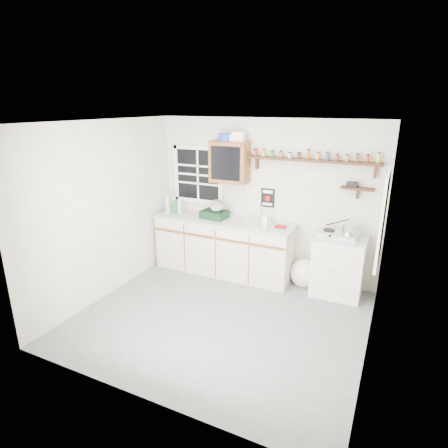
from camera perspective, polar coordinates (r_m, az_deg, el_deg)
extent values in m
cube|color=#58585B|center=(5.10, -0.45, -14.16)|extent=(3.60, 3.20, 0.02)
cube|color=white|center=(4.33, -0.53, 15.41)|extent=(3.60, 3.20, 0.02)
cube|color=#AFAD9D|center=(5.56, -17.51, 1.96)|extent=(0.02, 3.20, 2.50)
cube|color=#AFAD9D|center=(4.15, 22.67, -3.97)|extent=(0.02, 3.20, 2.50)
cube|color=#AFAD9D|center=(5.99, 6.28, 3.80)|extent=(3.60, 0.02, 2.50)
cube|color=#AFAD9D|center=(3.30, -12.96, -8.61)|extent=(3.60, 0.02, 2.50)
cube|color=beige|center=(6.18, -0.07, -3.55)|extent=(2.27, 0.60, 0.88)
cube|color=gray|center=(6.02, -0.07, 0.53)|extent=(2.31, 0.62, 0.04)
cube|color=brown|center=(6.23, -8.39, -1.00)|extent=(0.53, 0.02, 0.03)
cube|color=brown|center=(5.95, -3.83, -1.77)|extent=(0.53, 0.02, 0.03)
cube|color=brown|center=(5.71, 1.15, -2.60)|extent=(0.53, 0.02, 0.03)
cube|color=brown|center=(5.52, 6.54, -3.47)|extent=(0.53, 0.02, 0.03)
cube|color=silver|center=(5.72, 16.98, -6.20)|extent=(0.70, 0.55, 0.88)
cube|color=gray|center=(5.55, 17.40, -1.90)|extent=(0.73, 0.57, 0.03)
cube|color=silver|center=(5.82, 4.69, 0.08)|extent=(0.52, 0.44, 0.03)
cylinder|color=silver|center=(5.91, 5.73, 1.70)|extent=(0.02, 0.02, 0.28)
cylinder|color=silver|center=(5.82, 5.57, 2.78)|extent=(0.02, 0.14, 0.02)
cube|color=brown|center=(5.94, 0.87, 9.43)|extent=(0.60, 0.30, 0.65)
cube|color=black|center=(5.79, 0.19, 9.22)|extent=(0.48, 0.02, 0.52)
cylinder|color=#1A3BAB|center=(5.92, 0.33, 13.11)|extent=(0.24, 0.24, 0.11)
cube|color=white|center=(5.83, 2.28, 13.17)|extent=(0.18, 0.15, 0.14)
cylinder|color=white|center=(5.82, 1.41, 12.97)|extent=(0.12, 0.12, 0.10)
cube|color=black|center=(5.58, 13.30, 9.40)|extent=(1.91, 0.18, 0.04)
cube|color=black|center=(5.87, 5.06, 9.22)|extent=(0.03, 0.10, 0.18)
cube|color=black|center=(5.52, 22.06, 7.44)|extent=(0.03, 0.10, 0.18)
cylinder|color=red|center=(5.82, 4.78, 10.77)|extent=(0.06, 0.06, 0.09)
cylinder|color=black|center=(5.81, 4.79, 11.28)|extent=(0.05, 0.05, 0.02)
cylinder|color=gold|center=(5.77, 6.05, 10.70)|extent=(0.05, 0.05, 0.09)
cylinder|color=black|center=(5.76, 6.06, 11.24)|extent=(0.04, 0.04, 0.02)
cylinder|color=#267226|center=(5.73, 7.33, 10.54)|extent=(0.05, 0.05, 0.08)
cylinder|color=black|center=(5.72, 7.35, 11.03)|extent=(0.05, 0.05, 0.02)
cylinder|color=#99591E|center=(5.69, 8.64, 10.44)|extent=(0.05, 0.05, 0.08)
cylinder|color=black|center=(5.68, 8.66, 10.94)|extent=(0.04, 0.04, 0.02)
cylinder|color=silver|center=(5.65, 9.96, 10.26)|extent=(0.05, 0.05, 0.07)
cylinder|color=black|center=(5.65, 9.98, 10.70)|extent=(0.05, 0.05, 0.02)
cylinder|color=#4C2614|center=(5.62, 11.30, 10.15)|extent=(0.05, 0.05, 0.07)
cylinder|color=black|center=(5.61, 11.33, 10.60)|extent=(0.05, 0.05, 0.02)
cylinder|color=#B24C19|center=(5.58, 12.67, 10.29)|extent=(0.04, 0.04, 0.12)
cylinder|color=black|center=(5.57, 12.72, 11.00)|extent=(0.04, 0.04, 0.02)
cylinder|color=gold|center=(5.56, 14.03, 10.00)|extent=(0.05, 0.05, 0.09)
cylinder|color=black|center=(5.55, 14.07, 10.56)|extent=(0.04, 0.04, 0.02)
cylinder|color=#334C8C|center=(5.53, 15.41, 9.90)|extent=(0.05, 0.05, 0.10)
cylinder|color=black|center=(5.52, 15.46, 10.50)|extent=(0.05, 0.05, 0.02)
cylinder|color=maroon|center=(5.51, 16.80, 9.65)|extent=(0.05, 0.05, 0.08)
cylinder|color=black|center=(5.50, 16.84, 10.16)|extent=(0.05, 0.05, 0.02)
cylinder|color=#BF8C3F|center=(5.49, 18.19, 9.48)|extent=(0.05, 0.05, 0.08)
cylinder|color=black|center=(5.48, 18.24, 9.97)|extent=(0.04, 0.04, 0.02)
cylinder|color=brown|center=(5.47, 19.61, 9.42)|extent=(0.05, 0.05, 0.10)
cylinder|color=black|center=(5.47, 19.68, 10.02)|extent=(0.04, 0.04, 0.02)
cylinder|color=red|center=(5.46, 21.02, 9.25)|extent=(0.05, 0.05, 0.10)
cylinder|color=black|center=(5.45, 21.09, 9.85)|extent=(0.04, 0.04, 0.02)
cylinder|color=gold|center=(5.45, 22.46, 9.24)|extent=(0.05, 0.05, 0.13)
cylinder|color=black|center=(5.44, 22.55, 9.99)|extent=(0.04, 0.04, 0.02)
cube|color=black|center=(5.55, 19.68, 5.12)|extent=(0.45, 0.15, 0.03)
cube|color=black|center=(5.60, 19.64, 4.40)|extent=(0.03, 0.08, 0.14)
cube|color=black|center=(5.55, 18.92, 5.72)|extent=(0.14, 0.10, 0.07)
cube|color=black|center=(5.95, 6.67, 3.98)|extent=(0.22, 0.01, 0.30)
cube|color=white|center=(5.92, 6.68, 4.90)|extent=(0.16, 0.00, 0.05)
cylinder|color=#A50C0C|center=(5.95, 6.65, 3.87)|extent=(0.09, 0.01, 0.09)
cube|color=white|center=(5.97, 6.62, 3.03)|extent=(0.16, 0.00, 0.04)
cube|color=black|center=(6.39, -3.98, 7.50)|extent=(0.85, 0.02, 0.90)
cube|color=white|center=(6.39, -3.98, 7.50)|extent=(0.93, 0.03, 0.98)
cube|color=black|center=(4.61, 23.11, 0.73)|extent=(0.02, 0.70, 1.00)
cube|color=white|center=(4.61, 23.11, 0.73)|extent=(0.03, 0.78, 1.08)
cylinder|color=#ADBFCA|center=(6.43, -8.58, 2.90)|extent=(0.08, 0.08, 0.28)
cylinder|color=white|center=(6.39, -8.65, 4.23)|extent=(0.04, 0.04, 0.03)
cylinder|color=#236932|center=(6.37, -7.57, 2.63)|extent=(0.09, 0.09, 0.24)
cylinder|color=white|center=(6.34, -7.61, 3.81)|extent=(0.05, 0.05, 0.03)
cylinder|color=#ADBFCA|center=(6.38, -6.80, 2.62)|extent=(0.08, 0.08, 0.22)
cylinder|color=white|center=(6.35, -6.84, 3.73)|extent=(0.04, 0.04, 0.03)
cube|color=black|center=(6.08, -1.47, 1.47)|extent=(0.44, 0.34, 0.12)
cylinder|color=silver|center=(6.02, -1.05, 2.53)|extent=(0.28, 0.30, 0.25)
imported|color=white|center=(5.82, 6.38, 0.89)|extent=(0.09, 0.09, 0.18)
cube|color=maroon|center=(5.68, 8.61, -0.44)|extent=(0.16, 0.14, 0.02)
cube|color=silver|center=(5.52, 17.07, -1.44)|extent=(0.58, 0.35, 0.07)
cylinder|color=black|center=(5.53, 15.72, -0.87)|extent=(0.17, 0.17, 0.01)
cylinder|color=black|center=(5.50, 18.51, -1.25)|extent=(0.17, 0.17, 0.01)
cylinder|color=silver|center=(5.48, 18.57, -0.73)|extent=(0.18, 0.18, 0.11)
cylinder|color=black|center=(5.57, 16.88, 0.24)|extent=(0.34, 0.16, 0.18)
ellipsoid|color=silver|center=(5.94, 12.09, -7.37)|extent=(0.42, 0.38, 0.45)
cone|color=silver|center=(5.86, 12.41, -5.61)|extent=(0.12, 0.12, 0.12)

